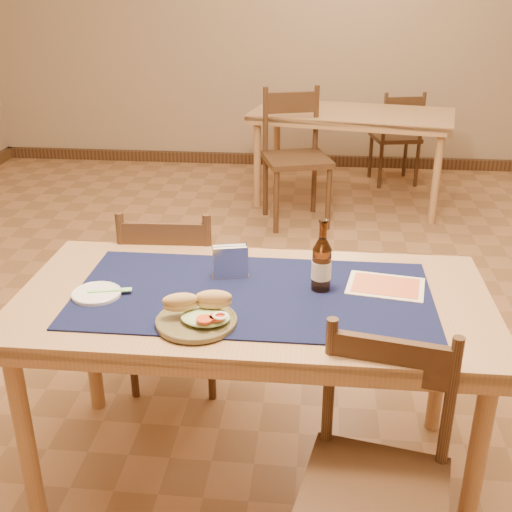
# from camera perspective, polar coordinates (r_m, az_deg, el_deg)

# --- Properties ---
(room) EXTENTS (6.04, 7.04, 2.84)m
(room) POSITION_cam_1_polar(r_m,az_deg,el_deg) (2.75, 1.53, 16.61)
(room) COLOR #946540
(room) RESTS_ON ground
(main_table) EXTENTS (1.60, 0.80, 0.75)m
(main_table) POSITION_cam_1_polar(r_m,az_deg,el_deg) (2.21, -0.26, -5.38)
(main_table) COLOR #A26F4C
(main_table) RESTS_ON ground
(placemat) EXTENTS (1.20, 0.60, 0.01)m
(placemat) POSITION_cam_1_polar(r_m,az_deg,el_deg) (2.17, -0.26, -3.41)
(placemat) COLOR #0F1438
(placemat) RESTS_ON main_table
(baseboard) EXTENTS (6.00, 7.00, 0.10)m
(baseboard) POSITION_cam_1_polar(r_m,az_deg,el_deg) (3.21, 1.26, -8.04)
(baseboard) COLOR #442E18
(baseboard) RESTS_ON ground
(back_table) EXTENTS (1.66, 1.05, 0.75)m
(back_table) POSITION_cam_1_polar(r_m,az_deg,el_deg) (5.22, 8.53, 11.71)
(back_table) COLOR #A26F4C
(back_table) RESTS_ON ground
(chair_main_far) EXTENTS (0.42, 0.42, 0.88)m
(chair_main_far) POSITION_cam_1_polar(r_m,az_deg,el_deg) (2.85, -7.30, -3.26)
(chair_main_far) COLOR #442E18
(chair_main_far) RESTS_ON ground
(chair_main_near) EXTENTS (0.47, 0.47, 0.86)m
(chair_main_near) POSITION_cam_1_polar(r_m,az_deg,el_deg) (1.93, 10.64, -19.01)
(chair_main_near) COLOR #442E18
(chair_main_near) RESTS_ON ground
(chair_back_near) EXTENTS (0.57, 0.57, 0.98)m
(chair_back_near) POSITION_cam_1_polar(r_m,az_deg,el_deg) (4.81, 3.52, 8.98)
(chair_back_near) COLOR #442E18
(chair_back_near) RESTS_ON ground
(chair_back_far) EXTENTS (0.45, 0.45, 0.83)m
(chair_back_far) POSITION_cam_1_polar(r_m,az_deg,el_deg) (5.87, 12.40, 10.39)
(chair_back_far) COLOR #442E18
(chair_back_far) RESTS_ON ground
(sandwich_plate) EXTENTS (0.25, 0.25, 0.10)m
(sandwich_plate) POSITION_cam_1_polar(r_m,az_deg,el_deg) (1.99, -5.12, -5.29)
(sandwich_plate) COLOR brown
(sandwich_plate) RESTS_ON placemat
(side_plate) EXTENTS (0.17, 0.17, 0.01)m
(side_plate) POSITION_cam_1_polar(r_m,az_deg,el_deg) (2.22, -14.00, -3.22)
(side_plate) COLOR silver
(side_plate) RESTS_ON placemat
(fork) EXTENTS (0.15, 0.05, 0.00)m
(fork) POSITION_cam_1_polar(r_m,az_deg,el_deg) (2.21, -12.56, -3.01)
(fork) COLOR #89E07B
(fork) RESTS_ON side_plate
(beer_bottle) EXTENTS (0.07, 0.07, 0.25)m
(beer_bottle) POSITION_cam_1_polar(r_m,az_deg,el_deg) (2.17, 5.85, -0.72)
(beer_bottle) COLOR #4F2A0E
(beer_bottle) RESTS_ON placemat
(napkin_holder) EXTENTS (0.14, 0.08, 0.12)m
(napkin_holder) POSITION_cam_1_polar(r_m,az_deg,el_deg) (2.26, -2.29, -0.58)
(napkin_holder) COLOR silver
(napkin_holder) RESTS_ON placemat
(menu_card) EXTENTS (0.29, 0.23, 0.01)m
(menu_card) POSITION_cam_1_polar(r_m,az_deg,el_deg) (2.26, 11.45, -2.62)
(menu_card) COLOR beige
(menu_card) RESTS_ON placemat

